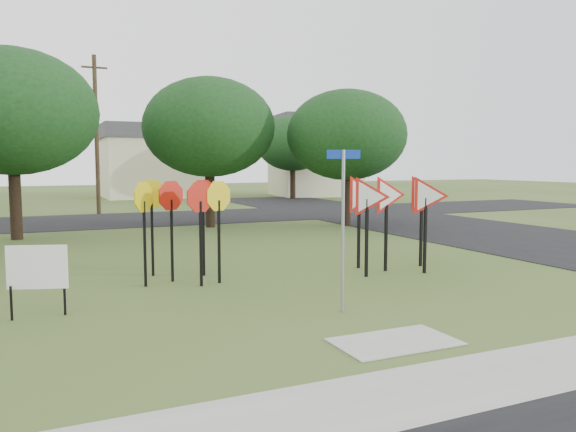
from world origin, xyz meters
The scene contains 18 objects.
ground centered at (0.00, 0.00, 0.00)m, with size 140.00×140.00×0.00m, color #39521F.
sidewalk centered at (0.00, -4.20, 0.01)m, with size 30.00×1.60×0.02m, color #979890.
planting_strip centered at (0.00, -5.40, 0.01)m, with size 30.00×0.80×0.02m, color #39521F.
street_right centered at (12.00, 10.00, 0.01)m, with size 8.00×50.00×0.02m, color black.
street_far centered at (0.00, 20.00, 0.01)m, with size 60.00×8.00×0.02m, color black.
curb_pad centered at (0.00, -2.40, 0.01)m, with size 2.00×1.20×0.02m, color #979890.
street_name_sign centered at (0.15, -0.40, 1.81)m, with size 0.64×0.20×3.18m.
stop_sign_cluster centered at (-2.02, 3.78, 1.87)m, with size 2.37×1.98×2.52m.
yield_sign_cluster centered at (3.50, 2.77, 1.94)m, with size 3.26×1.75×2.65m.
info_board centered at (-5.31, 1.63, 0.93)m, with size 1.07×0.37×1.39m.
far_pole_a centered at (-2.00, 24.00, 4.60)m, with size 1.40×0.24×9.00m.
far_pole_b centered at (6.00, 28.00, 4.35)m, with size 1.40×0.24×8.50m.
house_mid centered at (4.00, 40.00, 3.15)m, with size 8.40×8.40×6.20m.
house_right centered at (18.00, 36.00, 3.65)m, with size 8.30×8.30×7.20m.
tree_near_left centered at (-6.00, 14.00, 4.86)m, with size 6.40×6.40×7.27m.
tree_near_mid centered at (2.00, 15.00, 4.54)m, with size 6.00×6.00×6.80m.
tree_near_right centered at (8.00, 13.00, 4.22)m, with size 5.60×5.60×6.33m.
tree_far_right centered at (14.00, 32.00, 4.54)m, with size 6.00×6.00×6.80m.
Camera 1 is at (-5.27, -9.83, 2.93)m, focal length 35.00 mm.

